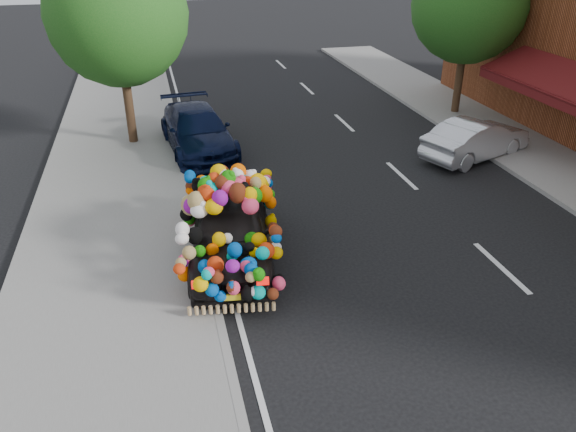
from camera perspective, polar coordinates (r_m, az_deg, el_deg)
ground at (r=11.06m, az=4.98°, el=-7.64°), size 100.00×100.00×0.00m
sidewalk at (r=10.65m, az=-17.91°, el=-10.24°), size 4.00×60.00×0.12m
kerb at (r=10.60m, az=-7.29°, el=-9.07°), size 0.15×60.00×0.13m
lane_markings at (r=12.55m, az=20.83°, el=-4.88°), size 6.00×50.00×0.01m
tree_near_sidewalk at (r=18.19m, az=-16.99°, el=18.97°), size 4.20×4.20×6.13m
tree_far_b at (r=21.74m, az=17.95°, el=19.70°), size 4.00×4.00×5.90m
plush_art_car at (r=11.58m, az=-5.98°, el=0.11°), size 2.64×4.59×2.06m
navy_sedan at (r=17.92m, az=-9.17°, el=8.58°), size 2.30×4.75×1.33m
silver_hatchback at (r=18.04m, az=18.56°, el=7.43°), size 3.90×2.55×1.21m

